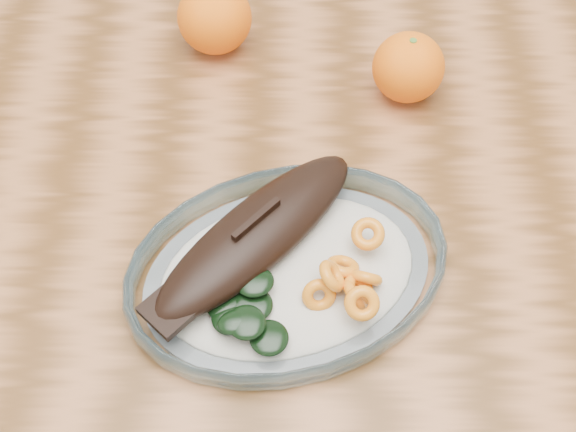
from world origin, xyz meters
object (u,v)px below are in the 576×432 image
at_px(plated_meal, 286,267).
at_px(orange_left, 215,18).
at_px(dining_table, 259,248).
at_px(orange_right, 408,67).

bearing_deg(plated_meal, orange_left, 86.61).
height_order(dining_table, plated_meal, plated_meal).
bearing_deg(orange_right, plated_meal, -118.80).
relative_size(dining_table, orange_left, 13.39).
height_order(dining_table, orange_right, orange_right).
xyz_separation_m(dining_table, plated_meal, (0.03, -0.09, 0.12)).
distance_m(dining_table, plated_meal, 0.15).
distance_m(plated_meal, orange_right, 0.29).
height_order(dining_table, orange_left, orange_left).
height_order(plated_meal, orange_right, orange_right).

